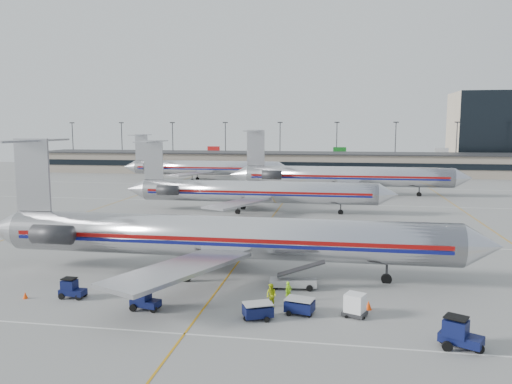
% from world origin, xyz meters
% --- Properties ---
extents(ground, '(260.00, 260.00, 0.00)m').
position_xyz_m(ground, '(0.00, 0.00, 0.00)').
color(ground, gray).
rests_on(ground, ground).
extents(apron_markings, '(160.00, 0.15, 0.02)m').
position_xyz_m(apron_markings, '(0.00, 10.00, 0.01)').
color(apron_markings, silver).
rests_on(apron_markings, ground).
extents(terminal, '(162.00, 17.00, 6.25)m').
position_xyz_m(terminal, '(0.00, 97.97, 3.16)').
color(terminal, gray).
rests_on(terminal, ground).
extents(light_mast_row, '(163.60, 0.40, 15.28)m').
position_xyz_m(light_mast_row, '(0.00, 112.00, 8.58)').
color(light_mast_row, '#38383D').
rests_on(light_mast_row, ground).
extents(distant_building, '(30.00, 20.00, 25.00)m').
position_xyz_m(distant_building, '(62.00, 128.00, 12.50)').
color(distant_building, tan).
rests_on(distant_building, ground).
extents(jet_foreground, '(47.97, 28.25, 12.56)m').
position_xyz_m(jet_foreground, '(-1.25, -4.64, 3.64)').
color(jet_foreground, silver).
rests_on(jet_foreground, ground).
extents(jet_second_row, '(43.97, 25.89, 11.51)m').
position_xyz_m(jet_second_row, '(-3.84, 29.97, 3.34)').
color(jet_second_row, silver).
rests_on(jet_second_row, ground).
extents(jet_third_row, '(48.04, 29.55, 13.13)m').
position_xyz_m(jet_third_row, '(10.59, 53.34, 3.81)').
color(jet_third_row, silver).
rests_on(jet_third_row, ground).
extents(jet_back_row, '(43.47, 26.74, 11.89)m').
position_xyz_m(jet_back_row, '(-24.30, 73.79, 3.45)').
color(jet_back_row, silver).
rests_on(jet_back_row, ground).
extents(tug_left, '(2.06, 1.12, 1.63)m').
position_xyz_m(tug_left, '(-11.01, -12.72, 0.74)').
color(tug_left, '#0A103B').
rests_on(tug_left, ground).
extents(tug_center, '(2.34, 1.52, 1.76)m').
position_xyz_m(tug_center, '(-4.32, -14.21, 0.80)').
color(tug_center, '#0A103B').
rests_on(tug_center, ground).
extents(tug_right, '(2.79, 2.29, 2.03)m').
position_xyz_m(tug_right, '(17.27, -17.29, 0.93)').
color(tug_right, '#0A103B').
rests_on(tug_right, ground).
extents(cart_inner, '(2.40, 2.08, 1.14)m').
position_xyz_m(cart_inner, '(4.34, -14.56, 0.61)').
color(cart_inner, '#0A103B').
rests_on(cart_inner, ground).
extents(cart_outer, '(2.27, 1.79, 1.14)m').
position_xyz_m(cart_outer, '(7.19, -13.12, 0.61)').
color(cart_outer, '#0A103B').
rests_on(cart_outer, ground).
extents(uld_container, '(1.95, 1.81, 1.66)m').
position_xyz_m(uld_container, '(11.15, -12.94, 0.84)').
color(uld_container, '#2D2D30').
rests_on(uld_container, ground).
extents(belt_loader, '(4.71, 1.75, 2.45)m').
position_xyz_m(belt_loader, '(6.29, -7.39, 0.66)').
color(belt_loader, '#A4A4A4').
rests_on(belt_loader, ground).
extents(ramp_worker_near, '(0.68, 0.66, 1.58)m').
position_xyz_m(ramp_worker_near, '(6.12, -10.66, 0.79)').
color(ramp_worker_near, '#96EA16').
rests_on(ramp_worker_near, ground).
extents(ramp_worker_far, '(1.09, 1.03, 1.79)m').
position_xyz_m(ramp_worker_far, '(4.96, -12.07, 0.89)').
color(ramp_worker_far, '#B6C912').
rests_on(ramp_worker_far, ground).
extents(cone_right, '(0.63, 0.63, 0.67)m').
position_xyz_m(cone_right, '(12.20, -11.45, 0.34)').
color(cone_right, '#FF4408').
rests_on(cone_right, ground).
extents(cone_left, '(0.52, 0.52, 0.55)m').
position_xyz_m(cone_left, '(-14.58, -13.45, 0.27)').
color(cone_left, '#FF4408').
rests_on(cone_left, ground).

